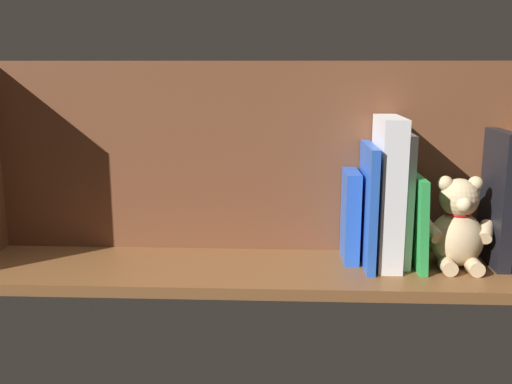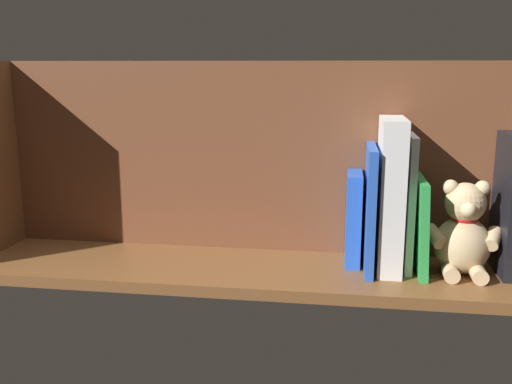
% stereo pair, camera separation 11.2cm
% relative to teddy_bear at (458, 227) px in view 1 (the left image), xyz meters
% --- Properties ---
extents(ground_plane, '(1.17, 0.26, 0.02)m').
position_rel_teddy_bear_xyz_m(ground_plane, '(0.39, 0.01, -0.09)').
color(ground_plane, brown).
extents(shelf_back_panel, '(1.17, 0.02, 0.40)m').
position_rel_teddy_bear_xyz_m(shelf_back_panel, '(0.39, -0.10, 0.12)').
color(shelf_back_panel, brown).
rests_on(shelf_back_panel, ground_plane).
extents(book_1, '(0.03, 0.13, 0.27)m').
position_rel_teddy_bear_xyz_m(book_1, '(-0.08, -0.02, 0.05)').
color(book_1, black).
rests_on(book_1, ground_plane).
extents(teddy_bear, '(0.15, 0.12, 0.18)m').
position_rel_teddy_bear_xyz_m(teddy_bear, '(0.00, 0.00, 0.00)').
color(teddy_bear, '#D1B284').
rests_on(teddy_bear, ground_plane).
extents(book_2, '(0.02, 0.15, 0.18)m').
position_rel_teddy_bear_xyz_m(book_2, '(0.08, -0.01, 0.01)').
color(book_2, green).
rests_on(book_2, ground_plane).
extents(book_3, '(0.01, 0.12, 0.26)m').
position_rel_teddy_bear_xyz_m(book_3, '(0.10, -0.02, 0.05)').
color(book_3, silver).
rests_on(book_3, ground_plane).
extents(dictionary_thick_white, '(0.05, 0.15, 0.29)m').
position_rel_teddy_bear_xyz_m(dictionary_thick_white, '(0.14, -0.01, 0.07)').
color(dictionary_thick_white, white).
rests_on(dictionary_thick_white, ground_plane).
extents(book_4, '(0.02, 0.16, 0.24)m').
position_rel_teddy_bear_xyz_m(book_4, '(0.18, -0.01, 0.04)').
color(book_4, blue).
rests_on(book_4, ground_plane).
extents(book_5, '(0.03, 0.10, 0.18)m').
position_rel_teddy_bear_xyz_m(book_5, '(0.20, -0.04, 0.01)').
color(book_5, blue).
rests_on(book_5, ground_plane).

